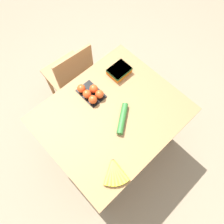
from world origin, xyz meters
name	(u,v)px	position (x,y,z in m)	size (l,w,h in m)	color
ground_plane	(112,143)	(0.00, 0.00, 0.00)	(12.00, 12.00, 0.00)	gray
dining_table	(112,119)	(0.00, 0.00, 0.65)	(1.10, 0.92, 0.76)	#9E7044
chair	(71,75)	(0.09, 0.69, 0.48)	(0.44, 0.42, 0.90)	#A87547
banana_bunch	(115,173)	(-0.30, -0.34, 0.78)	(0.17, 0.18, 0.03)	brown
tomato_pack	(91,93)	(-0.01, 0.24, 0.80)	(0.15, 0.22, 0.08)	black
carrot_bag	(119,71)	(0.31, 0.24, 0.79)	(0.18, 0.14, 0.06)	orange
cucumber_near	(122,119)	(0.02, -0.09, 0.78)	(0.24, 0.19, 0.05)	#2D702D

